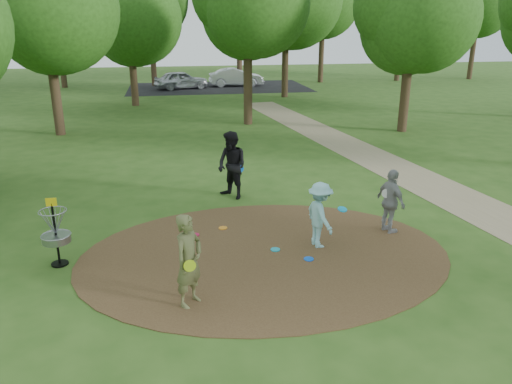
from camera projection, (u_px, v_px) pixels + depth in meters
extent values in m
plane|color=#2D5119|center=(265.00, 255.00, 11.32)|extent=(100.00, 100.00, 0.00)
cylinder|color=#47301C|center=(265.00, 254.00, 11.32)|extent=(8.40, 8.40, 0.02)
cube|color=#8C7A5B|center=(475.00, 206.00, 14.24)|extent=(7.55, 39.89, 0.01)
cube|color=black|center=(218.00, 87.00, 39.58)|extent=(14.00, 8.00, 0.01)
imported|color=brown|center=(189.00, 261.00, 9.07)|extent=(0.75, 0.78, 1.79)
cylinder|color=#B5D717|center=(190.00, 266.00, 8.78)|extent=(0.22, 0.05, 0.22)
imported|color=#92D4DA|center=(320.00, 215.00, 11.50)|extent=(0.76, 1.10, 1.57)
cylinder|color=#0CA1DA|center=(342.00, 209.00, 11.50)|extent=(0.27, 0.27, 0.08)
imported|color=black|center=(232.00, 165.00, 14.65)|extent=(1.19, 1.23, 2.00)
cylinder|color=blue|center=(240.00, 169.00, 14.72)|extent=(0.23, 0.09, 0.22)
imported|color=#969699|center=(391.00, 202.00, 12.27)|extent=(0.64, 1.03, 1.64)
cylinder|color=silver|center=(386.00, 193.00, 12.15)|extent=(0.23, 0.11, 0.22)
cylinder|color=#17A1BA|center=(275.00, 249.00, 11.51)|extent=(0.22, 0.22, 0.02)
cylinder|color=blue|center=(309.00, 259.00, 11.06)|extent=(0.22, 0.22, 0.02)
cylinder|color=#B4123D|center=(195.00, 235.00, 12.30)|extent=(0.22, 0.22, 0.02)
imported|color=#B3B5BB|center=(181.00, 80.00, 38.37)|extent=(4.36, 2.65, 1.39)
imported|color=#B5B7BD|center=(236.00, 77.00, 40.00)|extent=(4.30, 1.54, 1.41)
cylinder|color=orange|center=(223.00, 228.00, 12.71)|extent=(0.22, 0.22, 0.02)
cylinder|color=black|center=(56.00, 236.00, 10.65)|extent=(0.05, 0.05, 1.35)
cylinder|color=black|center=(60.00, 264.00, 10.86)|extent=(0.36, 0.36, 0.04)
cylinder|color=gray|center=(56.00, 238.00, 10.67)|extent=(0.60, 0.60, 0.16)
torus|color=gray|center=(56.00, 235.00, 10.64)|extent=(0.63, 0.63, 0.03)
torus|color=gray|center=(52.00, 211.00, 10.46)|extent=(0.58, 0.58, 0.02)
cube|color=yellow|center=(51.00, 202.00, 10.40)|extent=(0.22, 0.02, 0.18)
cylinder|color=#332316|center=(56.00, 93.00, 22.60)|extent=(0.44, 0.44, 3.80)
sphere|color=#214713|center=(45.00, 13.00, 21.48)|extent=(5.58, 5.58, 5.58)
cylinder|color=#332316|center=(248.00, 83.00, 24.94)|extent=(0.44, 0.44, 4.18)
sphere|color=#214713|center=(247.00, 9.00, 23.80)|extent=(5.05, 5.05, 5.05)
cylinder|color=#332316|center=(405.00, 93.00, 23.37)|extent=(0.44, 0.44, 3.61)
sphere|color=#214713|center=(412.00, 23.00, 22.35)|extent=(4.85, 4.85, 4.85)
cylinder|color=#332316|center=(134.00, 78.00, 30.60)|extent=(0.44, 0.44, 3.42)
sphere|color=#214713|center=(129.00, 23.00, 29.56)|extent=(5.43, 5.43, 5.43)
cylinder|color=#332316|center=(285.00, 65.00, 33.94)|extent=(0.44, 0.44, 4.37)
sphere|color=#214713|center=(286.00, 3.00, 32.65)|extent=(6.42, 6.42, 6.42)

